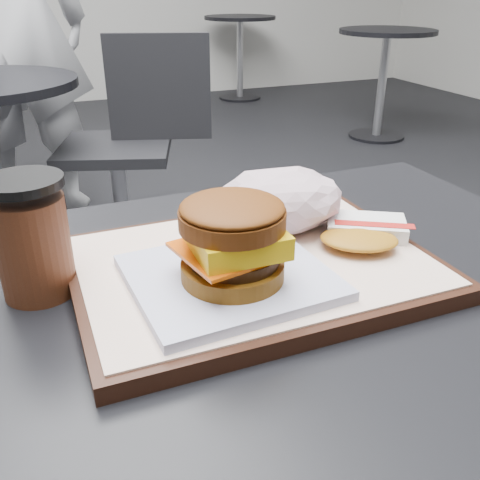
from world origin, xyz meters
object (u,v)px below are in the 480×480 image
(customer_table, at_px, (266,421))
(hash_brown, at_px, (363,232))
(serving_tray, at_px, (253,267))
(breakfast_sandwich, at_px, (232,249))
(coffee_cup, at_px, (33,241))
(patron, at_px, (9,15))
(neighbor_chair, at_px, (131,134))
(crumpled_wrapper, at_px, (281,200))

(customer_table, bearing_deg, hash_brown, 11.62)
(serving_tray, xyz_separation_m, breakfast_sandwich, (-0.04, -0.04, 0.05))
(breakfast_sandwich, relative_size, hash_brown, 1.47)
(hash_brown, bearing_deg, coffee_cup, 170.76)
(breakfast_sandwich, xyz_separation_m, hash_brown, (0.18, 0.04, -0.03))
(breakfast_sandwich, bearing_deg, patron, 93.55)
(customer_table, distance_m, serving_tray, 0.20)
(coffee_cup, xyz_separation_m, neighbor_chair, (0.40, 1.56, -0.32))
(hash_brown, bearing_deg, crumpled_wrapper, 134.23)
(serving_tray, bearing_deg, customer_table, -81.28)
(breakfast_sandwich, bearing_deg, customer_table, 11.22)
(crumpled_wrapper, bearing_deg, coffee_cup, -176.99)
(crumpled_wrapper, distance_m, neighbor_chair, 1.58)
(customer_table, distance_m, breakfast_sandwich, 0.25)
(customer_table, relative_size, neighbor_chair, 0.91)
(neighbor_chair, distance_m, patron, 0.87)
(neighbor_chair, bearing_deg, hash_brown, -91.64)
(customer_table, distance_m, coffee_cup, 0.34)
(customer_table, relative_size, breakfast_sandwich, 4.02)
(customer_table, relative_size, hash_brown, 5.92)
(serving_tray, distance_m, coffee_cup, 0.23)
(patron, bearing_deg, coffee_cup, 108.64)
(coffee_cup, distance_m, patron, 2.24)
(crumpled_wrapper, height_order, patron, patron)
(crumpled_wrapper, bearing_deg, hash_brown, -45.77)
(hash_brown, height_order, neighbor_chair, neighbor_chair)
(serving_tray, relative_size, neighbor_chair, 0.43)
(breakfast_sandwich, distance_m, neighbor_chair, 1.70)
(breakfast_sandwich, height_order, patron, patron)
(serving_tray, height_order, hash_brown, hash_brown)
(crumpled_wrapper, relative_size, neighbor_chair, 0.18)
(customer_table, height_order, patron, patron)
(serving_tray, relative_size, coffee_cup, 3.06)
(crumpled_wrapper, bearing_deg, serving_tray, -134.32)
(neighbor_chair, bearing_deg, patron, 118.43)
(customer_table, height_order, breakfast_sandwich, breakfast_sandwich)
(crumpled_wrapper, height_order, coffee_cup, coffee_cup)
(customer_table, bearing_deg, neighbor_chair, 83.92)
(customer_table, bearing_deg, coffee_cup, 159.31)
(customer_table, height_order, hash_brown, hash_brown)
(hash_brown, distance_m, neighbor_chair, 1.64)
(breakfast_sandwich, relative_size, coffee_cup, 1.60)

